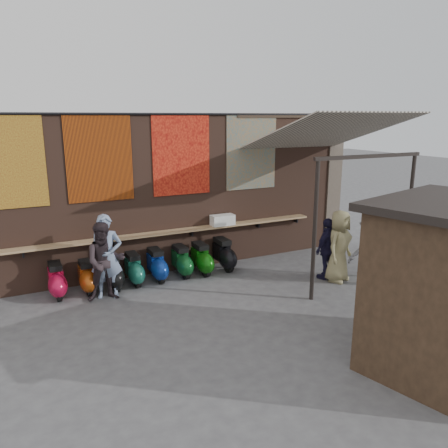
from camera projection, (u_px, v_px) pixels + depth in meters
name	position (u px, v px, depth m)	size (l,w,h in m)	color
ground	(214.00, 307.00, 9.25)	(70.00, 70.00, 0.00)	#474749
brick_wall	(168.00, 194.00, 11.12)	(10.00, 0.40, 4.00)	brown
pier_right	(329.00, 181.00, 13.37)	(0.50, 0.50, 4.00)	#4C4238
eating_counter	(174.00, 231.00, 11.02)	(8.00, 0.32, 0.05)	#9E7A51
shelf_box	(223.00, 220.00, 11.53)	(0.62, 0.30, 0.27)	white
tapestry_redgold	(7.00, 162.00, 9.14)	(1.50, 0.02, 2.00)	maroon
tapestry_sun	(99.00, 158.00, 9.96)	(1.50, 0.02, 2.00)	#C9490B
tapestry_orange	(182.00, 155.00, 10.82)	(1.50, 0.02, 2.00)	red
tapestry_multi	(251.00, 152.00, 11.68)	(1.50, 0.02, 2.00)	#246985
hang_rail	(169.00, 114.00, 10.45)	(0.06, 0.06, 9.50)	black
scooter_stool_0	(57.00, 281.00, 9.67)	(0.36, 0.81, 0.77)	#B80E36
scooter_stool_1	(87.00, 277.00, 9.94)	(0.34, 0.76, 0.72)	#8D390C
scooter_stool_2	(113.00, 272.00, 10.15)	(0.38, 0.84, 0.79)	black
scooter_stool_3	(134.00, 269.00, 10.42)	(0.35, 0.79, 0.75)	#175D4A
scooter_stool_4	(157.00, 265.00, 10.66)	(0.37, 0.82, 0.78)	navy
scooter_stool_5	(182.00, 261.00, 10.96)	(0.36, 0.81, 0.77)	#0E491E
scooter_stool_6	(202.00, 259.00, 11.11)	(0.37, 0.83, 0.79)	#0D510B
scooter_stool_7	(224.00, 254.00, 11.44)	(0.39, 0.86, 0.81)	black
diner_left	(107.00, 257.00, 9.55)	(0.69, 0.45, 1.88)	#778CAE
diner_right	(105.00, 262.00, 9.43)	(0.85, 0.66, 1.74)	#2C2226
shopper_navy	(327.00, 249.00, 10.72)	(0.90, 0.37, 1.53)	#181631
shopper_grey	(371.00, 250.00, 10.35)	(1.09, 0.63, 1.68)	slate
shopper_tan	(339.00, 246.00, 10.53)	(0.86, 0.56, 1.76)	#958C5F
stall_sign	(396.00, 242.00, 7.31)	(1.20, 0.04, 0.50)	gold
stall_shelf	(391.00, 294.00, 7.53)	(1.98, 0.10, 0.06)	#473321
awning_canvas	(326.00, 132.00, 10.70)	(3.20, 3.40, 0.03)	beige
awning_ledger	(290.00, 115.00, 11.98)	(3.30, 0.08, 0.12)	#33261C
awning_header	(370.00, 156.00, 9.50)	(3.00, 0.08, 0.08)	black
awning_post_left	(315.00, 231.00, 9.27)	(0.09, 0.09, 3.10)	black
awning_post_right	(408.00, 218.00, 10.48)	(0.09, 0.09, 3.10)	black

